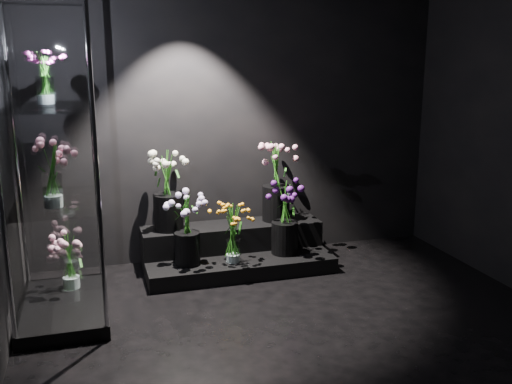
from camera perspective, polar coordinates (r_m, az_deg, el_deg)
name	(u,v)px	position (r m, az deg, el deg)	size (l,w,h in m)	color
floor	(315,346)	(4.08, 5.93, -15.07)	(4.00, 4.00, 0.00)	black
wall_back	(239,114)	(5.51, -1.72, 7.80)	(4.00, 4.00, 0.00)	black
display_riser	(235,250)	(5.42, -2.12, -5.79)	(1.71, 0.76, 0.38)	black
display_case	(53,166)	(4.38, -19.66, 2.49)	(0.64, 1.06, 2.33)	black
bouquet_orange_bells	(233,233)	(5.06, -2.33, -4.15)	(0.35, 0.35, 0.52)	white
bouquet_lilac	(187,224)	(5.02, -6.95, -3.22)	(0.50, 0.50, 0.62)	black
bouquet_purple	(285,216)	(5.27, 2.91, -2.42)	(0.31, 0.31, 0.67)	black
bouquet_cream_roses	(168,186)	(5.23, -8.84, 0.55)	(0.47, 0.47, 0.73)	black
bouquet_pink_roses	(276,178)	(5.48, 2.03, 1.41)	(0.41, 0.41, 0.76)	black
bouquet_case_pink	(51,175)	(4.19, -19.78, 1.59)	(0.31, 0.31, 0.43)	white
bouquet_case_magenta	(44,76)	(4.47, -20.41, 10.78)	(0.30, 0.30, 0.39)	white
bouquet_case_base_pink	(70,260)	(4.84, -18.14, -6.48)	(0.40, 0.40, 0.44)	white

